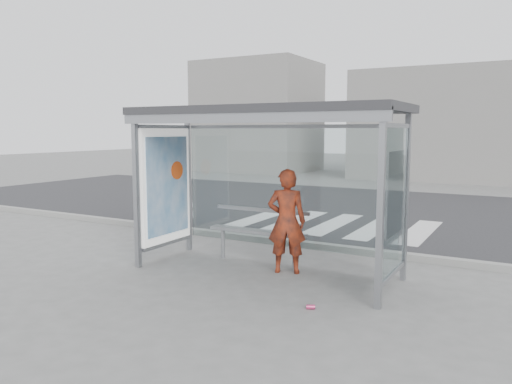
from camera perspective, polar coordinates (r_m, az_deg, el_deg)
ground at (r=8.02m, az=1.00°, el=-9.27°), size 80.00×80.00×0.00m
road at (r=14.44m, az=14.18°, el=-2.13°), size 30.00×10.00×0.01m
curb at (r=9.72m, az=6.45°, el=-6.05°), size 30.00×0.18×0.12m
crosswalk at (r=12.23m, az=8.88°, el=-3.65°), size 4.55×3.00×0.00m
bus_shelter at (r=7.94m, az=-1.13°, el=5.09°), size 4.25×1.65×2.62m
building_left at (r=28.30m, az=0.27°, el=8.56°), size 6.00×5.00×6.00m
building_center at (r=25.06m, az=20.91°, el=7.15°), size 8.00×5.00×5.00m
person at (r=7.90m, az=3.53°, el=-3.34°), size 0.71×0.58×1.66m
bench at (r=8.53m, az=0.22°, el=-4.49°), size 1.79×0.29×0.92m
soda_can at (r=6.53m, az=6.26°, el=-12.92°), size 0.13×0.10×0.06m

